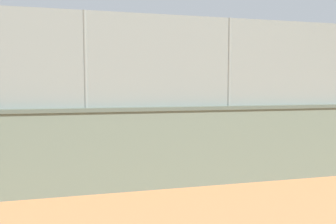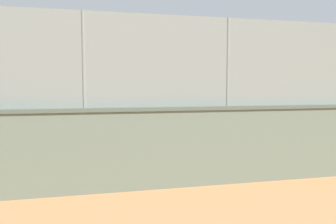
{
  "view_description": "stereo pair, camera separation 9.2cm",
  "coord_description": "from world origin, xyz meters",
  "px_view_note": "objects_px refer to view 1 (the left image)",
  "views": [
    {
      "loc": [
        0.84,
        16.66,
        2.15
      ],
      "look_at": [
        -1.51,
        5.8,
        1.28
      ],
      "focal_mm": 35.25,
      "sensor_mm": 36.0,
      "label": 1
    },
    {
      "loc": [
        0.75,
        16.68,
        2.15
      ],
      "look_at": [
        -1.51,
        5.8,
        1.28
      ],
      "focal_mm": 35.25,
      "sensor_mm": 36.0,
      "label": 2
    }
  ],
  "objects_px": {
    "player_near_wall_returning": "(109,112)",
    "spare_ball_by_wall": "(301,159)",
    "player_foreground_swinging": "(221,111)",
    "player_baseline_waiting": "(224,122)",
    "sports_ball": "(214,138)"
  },
  "relations": [
    {
      "from": "player_near_wall_returning",
      "to": "spare_ball_by_wall",
      "type": "height_order",
      "value": "player_near_wall_returning"
    },
    {
      "from": "player_foreground_swinging",
      "to": "player_near_wall_returning",
      "type": "relative_size",
      "value": 1.15
    },
    {
      "from": "player_baseline_waiting",
      "to": "spare_ball_by_wall",
      "type": "relative_size",
      "value": 17.48
    },
    {
      "from": "player_baseline_waiting",
      "to": "spare_ball_by_wall",
      "type": "height_order",
      "value": "player_baseline_waiting"
    },
    {
      "from": "sports_ball",
      "to": "spare_ball_by_wall",
      "type": "height_order",
      "value": "sports_ball"
    },
    {
      "from": "player_foreground_swinging",
      "to": "player_baseline_waiting",
      "type": "relative_size",
      "value": 1.07
    },
    {
      "from": "player_foreground_swinging",
      "to": "spare_ball_by_wall",
      "type": "height_order",
      "value": "player_foreground_swinging"
    },
    {
      "from": "player_near_wall_returning",
      "to": "sports_ball",
      "type": "relative_size",
      "value": 12.56
    },
    {
      "from": "player_near_wall_returning",
      "to": "player_baseline_waiting",
      "type": "height_order",
      "value": "player_baseline_waiting"
    },
    {
      "from": "player_near_wall_returning",
      "to": "sports_ball",
      "type": "height_order",
      "value": "player_near_wall_returning"
    },
    {
      "from": "player_baseline_waiting",
      "to": "spare_ball_by_wall",
      "type": "bearing_deg",
      "value": 124.19
    },
    {
      "from": "player_near_wall_returning",
      "to": "player_baseline_waiting",
      "type": "distance_m",
      "value": 7.03
    },
    {
      "from": "player_near_wall_returning",
      "to": "spare_ball_by_wall",
      "type": "bearing_deg",
      "value": 122.3
    },
    {
      "from": "player_baseline_waiting",
      "to": "spare_ball_by_wall",
      "type": "distance_m",
      "value": 2.8
    },
    {
      "from": "player_near_wall_returning",
      "to": "spare_ball_by_wall",
      "type": "relative_size",
      "value": 16.25
    }
  ]
}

